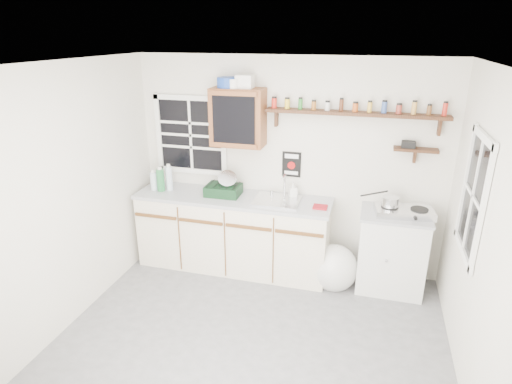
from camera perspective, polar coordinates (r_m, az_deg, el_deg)
room at (r=3.57m, az=-0.92°, el=-3.87°), size 3.64×3.24×2.54m
main_cabinet at (r=5.19m, az=-3.05°, el=-5.34°), size 2.31×0.63×0.92m
right_cabinet at (r=5.00m, az=17.61°, el=-7.48°), size 0.73×0.57×0.91m
sink at (r=4.87m, az=2.87°, el=-1.08°), size 0.52×0.44×0.29m
upper_cabinet at (r=4.88m, az=-2.42°, el=9.90°), size 0.60×0.32×0.65m
upper_cabinet_clutter at (r=4.83m, az=-2.95°, el=14.40°), size 0.41×0.24×0.14m
spice_shelf at (r=4.70m, az=13.01°, el=10.33°), size 1.91×0.18×0.35m
secondary_shelf at (r=4.80m, az=20.27°, el=5.43°), size 0.45×0.16×0.24m
warning_sign at (r=5.00m, az=4.75°, el=3.68°), size 0.22×0.02×0.30m
window_back at (r=5.29m, az=-8.68°, el=7.50°), size 0.93×0.03×0.98m
window_right at (r=3.98m, az=27.06°, el=-0.50°), size 0.03×0.78×1.08m
water_bottles at (r=5.28m, az=-12.50°, el=1.65°), size 0.26×0.14×0.33m
dish_rack at (r=5.03m, az=-4.21°, el=0.64°), size 0.40×0.31×0.30m
soap_bottle at (r=4.95m, az=4.95°, el=0.30°), size 0.12×0.12×0.19m
rag at (r=4.73m, az=8.56°, el=-1.99°), size 0.15×0.13×0.02m
hotplate at (r=4.78m, az=19.14°, el=-2.44°), size 0.63×0.39×0.09m
saucepan at (r=4.74m, az=17.41°, el=-1.23°), size 0.41×0.29×0.19m
trash_bag at (r=4.98m, az=10.39°, el=-9.89°), size 0.47×0.43×0.54m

